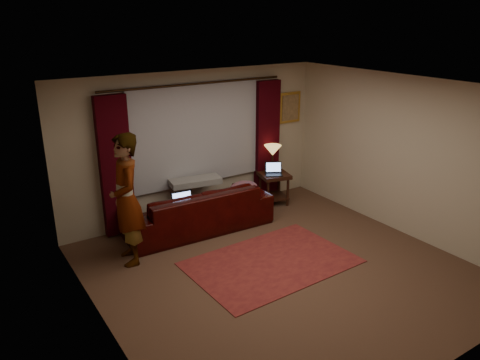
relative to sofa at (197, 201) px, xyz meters
name	(u,v)px	position (x,y,z in m)	size (l,w,h in m)	color
floor	(280,270)	(0.33, -1.87, -0.51)	(5.00, 5.00, 0.01)	#523626
ceiling	(286,88)	(0.33, -1.87, 2.09)	(5.00, 5.00, 0.02)	silver
wall_back	(195,145)	(0.33, 0.63, 0.79)	(5.00, 0.02, 2.60)	#BCAE93
wall_front	(449,263)	(0.33, -4.37, 0.79)	(5.00, 0.02, 2.60)	#BCAE93
wall_left	(99,229)	(-2.17, -1.87, 0.79)	(0.02, 5.00, 2.60)	#BCAE93
wall_right	(404,156)	(2.83, -1.87, 0.79)	(0.02, 5.00, 2.60)	#BCAE93
sheer_curtain	(196,134)	(0.33, 0.57, 0.99)	(2.50, 0.05, 1.80)	#9C9CA3
drape_left	(115,167)	(-1.17, 0.52, 0.67)	(0.50, 0.14, 2.30)	black
drape_right	(267,141)	(1.83, 0.52, 0.67)	(0.50, 0.14, 2.30)	black
curtain_rod	(196,84)	(0.33, 0.52, 1.87)	(0.04, 0.04, 3.40)	black
picture_frame	(290,107)	(2.43, 0.60, 1.24)	(0.50, 0.04, 0.60)	gold
sofa	(197,201)	(0.00, 0.00, 0.00)	(2.51, 1.08, 1.01)	black
throw_blanket	(195,167)	(0.14, 0.30, 0.51)	(0.88, 0.35, 0.10)	gray
clothing_pile	(244,188)	(0.85, -0.15, 0.11)	(0.51, 0.40, 0.22)	#704352
laptop_sofa	(185,202)	(-0.32, -0.20, 0.13)	(0.35, 0.39, 0.26)	black
area_rug	(271,262)	(0.35, -1.64, -0.50)	(2.39, 1.59, 0.01)	maroon
end_table	(274,188)	(1.78, 0.20, -0.20)	(0.53, 0.53, 0.61)	black
tiffany_lamp	(272,159)	(1.81, 0.30, 0.37)	(0.33, 0.33, 0.53)	olive
laptop_table	(274,169)	(1.71, 0.12, 0.22)	(0.31, 0.34, 0.23)	black
person	(127,200)	(-1.36, -0.43, 0.47)	(0.57, 0.57, 1.95)	gray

